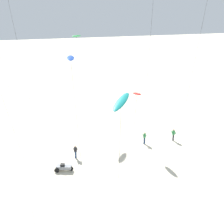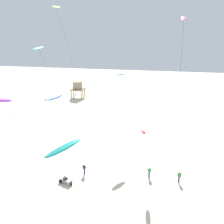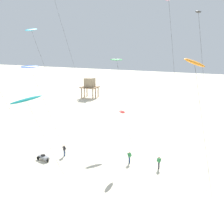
{
  "view_description": "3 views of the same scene",
  "coord_description": "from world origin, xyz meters",
  "px_view_note": "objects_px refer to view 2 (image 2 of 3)",
  "views": [
    {
      "loc": [
        -7.4,
        -20.05,
        18.33
      ],
      "look_at": [
        2.04,
        14.86,
        4.82
      ],
      "focal_mm": 49.32,
      "sensor_mm": 36.0,
      "label": 1
    },
    {
      "loc": [
        6.96,
        -10.92,
        18.75
      ],
      "look_at": [
        0.6,
        15.54,
        9.27
      ],
      "focal_mm": 32.56,
      "sensor_mm": 36.0,
      "label": 2
    },
    {
      "loc": [
        19.99,
        -21.37,
        16.45
      ],
      "look_at": [
        4.04,
        14.02,
        7.02
      ],
      "focal_mm": 48.54,
      "sensor_mm": 36.0,
      "label": 3
    }
  ],
  "objects_px": {
    "kite_flyer_furthest": "(149,172)",
    "beach_buggy": "(66,180)",
    "kite_red": "(143,132)",
    "kite_pink": "(184,20)",
    "kite_purple": "(0,100)",
    "stilt_house": "(78,87)",
    "kite_blue": "(54,99)",
    "kite_cyan": "(39,50)",
    "kite_lime": "(58,12)",
    "kite_green": "(120,75)",
    "kite_flyer_middle": "(179,177)",
    "kite_flyer_nearest": "(84,169)",
    "kite_teal": "(63,148)"
  },
  "relations": [
    {
      "from": "kite_flyer_furthest",
      "to": "kite_lime",
      "type": "bearing_deg",
      "value": 155.9
    },
    {
      "from": "kite_green",
      "to": "beach_buggy",
      "type": "xyz_separation_m",
      "value": [
        -4.38,
        -15.27,
        -12.49
      ]
    },
    {
      "from": "kite_cyan",
      "to": "kite_lime",
      "type": "distance_m",
      "value": 6.97
    },
    {
      "from": "kite_teal",
      "to": "kite_flyer_furthest",
      "type": "xyz_separation_m",
      "value": [
        6.88,
        11.83,
        -9.42
      ]
    },
    {
      "from": "kite_blue",
      "to": "kite_flyer_furthest",
      "type": "xyz_separation_m",
      "value": [
        10.19,
        6.81,
        -12.16
      ]
    },
    {
      "from": "kite_lime",
      "to": "kite_pink",
      "type": "distance_m",
      "value": 19.28
    },
    {
      "from": "kite_flyer_furthest",
      "to": "beach_buggy",
      "type": "distance_m",
      "value": 11.91
    },
    {
      "from": "kite_green",
      "to": "kite_flyer_nearest",
      "type": "distance_m",
      "value": 17.71
    },
    {
      "from": "kite_pink",
      "to": "kite_flyer_furthest",
      "type": "height_order",
      "value": "kite_pink"
    },
    {
      "from": "kite_red",
      "to": "beach_buggy",
      "type": "bearing_deg",
      "value": -157.33
    },
    {
      "from": "kite_red",
      "to": "kite_lime",
      "type": "distance_m",
      "value": 23.16
    },
    {
      "from": "kite_red",
      "to": "kite_pink",
      "type": "bearing_deg",
      "value": 54.45
    },
    {
      "from": "kite_blue",
      "to": "kite_flyer_nearest",
      "type": "height_order",
      "value": "kite_blue"
    },
    {
      "from": "kite_cyan",
      "to": "kite_blue",
      "type": "distance_m",
      "value": 13.52
    },
    {
      "from": "kite_red",
      "to": "kite_purple",
      "type": "bearing_deg",
      "value": -155.7
    },
    {
      "from": "kite_lime",
      "to": "stilt_house",
      "type": "relative_size",
      "value": 4.32
    },
    {
      "from": "kite_flyer_middle",
      "to": "kite_flyer_furthest",
      "type": "relative_size",
      "value": 1.0
    },
    {
      "from": "kite_teal",
      "to": "kite_lime",
      "type": "xyz_separation_m",
      "value": [
        -9.3,
        19.06,
        12.82
      ]
    },
    {
      "from": "kite_purple",
      "to": "kite_flyer_furthest",
      "type": "height_order",
      "value": "kite_purple"
    },
    {
      "from": "stilt_house",
      "to": "beach_buggy",
      "type": "xyz_separation_m",
      "value": [
        16.1,
        -43.37,
        -3.43
      ]
    },
    {
      "from": "kite_purple",
      "to": "stilt_house",
      "type": "xyz_separation_m",
      "value": [
        -10.41,
        46.28,
        -8.6
      ]
    },
    {
      "from": "kite_green",
      "to": "beach_buggy",
      "type": "height_order",
      "value": "kite_green"
    },
    {
      "from": "kite_flyer_nearest",
      "to": "kite_flyer_middle",
      "type": "relative_size",
      "value": 1.0
    },
    {
      "from": "kite_purple",
      "to": "kite_pink",
      "type": "xyz_separation_m",
      "value": [
        19.88,
        12.92,
        9.01
      ]
    },
    {
      "from": "kite_blue",
      "to": "stilt_house",
      "type": "height_order",
      "value": "kite_blue"
    },
    {
      "from": "kite_blue",
      "to": "beach_buggy",
      "type": "bearing_deg",
      "value": 109.86
    },
    {
      "from": "kite_teal",
      "to": "kite_pink",
      "type": "height_order",
      "value": "kite_pink"
    },
    {
      "from": "kite_flyer_nearest",
      "to": "kite_red",
      "type": "bearing_deg",
      "value": 11.42
    },
    {
      "from": "kite_green",
      "to": "kite_flyer_middle",
      "type": "bearing_deg",
      "value": -46.15
    },
    {
      "from": "kite_green",
      "to": "kite_pink",
      "type": "relative_size",
      "value": 0.59
    },
    {
      "from": "kite_blue",
      "to": "kite_green",
      "type": "bearing_deg",
      "value": 79.46
    },
    {
      "from": "kite_flyer_furthest",
      "to": "kite_blue",
      "type": "bearing_deg",
      "value": -146.24
    },
    {
      "from": "kite_red",
      "to": "kite_green",
      "type": "bearing_deg",
      "value": 117.03
    },
    {
      "from": "stilt_house",
      "to": "kite_purple",
      "type": "bearing_deg",
      "value": -77.32
    },
    {
      "from": "kite_red",
      "to": "stilt_house",
      "type": "distance_m",
      "value": 47.2
    },
    {
      "from": "beach_buggy",
      "to": "kite_green",
      "type": "bearing_deg",
      "value": 73.98
    },
    {
      "from": "kite_cyan",
      "to": "kite_blue",
      "type": "bearing_deg",
      "value": -53.1
    },
    {
      "from": "kite_flyer_nearest",
      "to": "kite_purple",
      "type": "bearing_deg",
      "value": -143.96
    },
    {
      "from": "kite_teal",
      "to": "kite_green",
      "type": "xyz_separation_m",
      "value": [
        0.06,
        23.1,
        2.6
      ]
    },
    {
      "from": "kite_red",
      "to": "kite_lime",
      "type": "bearing_deg",
      "value": 154.87
    },
    {
      "from": "kite_flyer_nearest",
      "to": "beach_buggy",
      "type": "relative_size",
      "value": 0.79
    },
    {
      "from": "kite_flyer_furthest",
      "to": "stilt_house",
      "type": "bearing_deg",
      "value": 124.74
    },
    {
      "from": "kite_blue",
      "to": "kite_flyer_middle",
      "type": "distance_m",
      "value": 19.94
    },
    {
      "from": "kite_cyan",
      "to": "kite_flyer_furthest",
      "type": "height_order",
      "value": "kite_cyan"
    },
    {
      "from": "kite_teal",
      "to": "kite_flyer_middle",
      "type": "height_order",
      "value": "kite_teal"
    },
    {
      "from": "kite_flyer_nearest",
      "to": "stilt_house",
      "type": "height_order",
      "value": "stilt_house"
    },
    {
      "from": "kite_flyer_furthest",
      "to": "kite_cyan",
      "type": "bearing_deg",
      "value": 169.29
    },
    {
      "from": "kite_lime",
      "to": "kite_blue",
      "type": "height_order",
      "value": "kite_lime"
    },
    {
      "from": "kite_lime",
      "to": "stilt_house",
      "type": "xyz_separation_m",
      "value": [
        -11.12,
        32.14,
        -19.28
      ]
    },
    {
      "from": "kite_purple",
      "to": "beach_buggy",
      "type": "bearing_deg",
      "value": 27.08
    }
  ]
}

